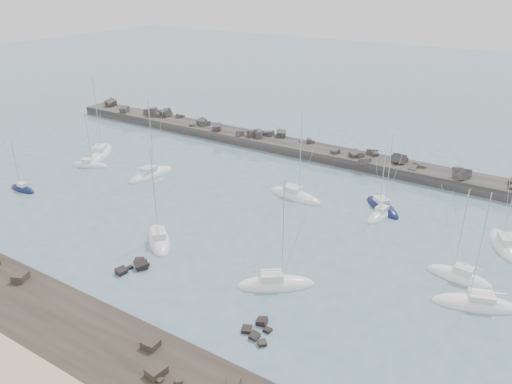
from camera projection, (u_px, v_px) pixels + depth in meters
ground at (211, 246)px, 64.73m from camera, size 400.00×400.00×0.00m
rock_shelf at (71, 344)px, 47.88m from camera, size 140.00×12.00×1.76m
rock_cluster_near at (137, 267)px, 59.95m from camera, size 2.80×4.30×1.68m
rock_cluster_far at (258, 329)px, 49.65m from camera, size 3.57×3.88×1.16m
breakwater at (297, 151)px, 97.57m from camera, size 115.00×6.91×5.25m
sailboat_0 at (89, 165)px, 90.85m from camera, size 6.92×4.68×10.70m
sailboat_1 at (101, 154)px, 96.63m from camera, size 8.16×10.44×16.27m
sailboat_2 at (23, 189)px, 81.06m from camera, size 5.56×1.73×9.03m
sailboat_3 at (151, 175)px, 86.56m from camera, size 4.12×9.63×14.78m
sailboat_4 at (295, 196)px, 78.63m from camera, size 9.74×4.01×14.87m
sailboat_5 at (159, 240)px, 65.84m from camera, size 8.23×7.76×13.81m
sailboat_6 at (380, 215)px, 72.56m from camera, size 3.04×7.14×11.03m
sailboat_7 at (275, 285)px, 56.61m from camera, size 8.82×7.54×14.15m
sailboat_8 at (382, 208)px, 74.87m from camera, size 7.78×6.96×12.67m
sailboat_9 at (459, 277)px, 57.92m from camera, size 7.71×2.91×12.23m
sailboat_10 at (504, 245)px, 64.62m from camera, size 6.12×9.14×13.97m
sailboat_11 at (476, 304)px, 53.30m from camera, size 9.46×5.84×14.18m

